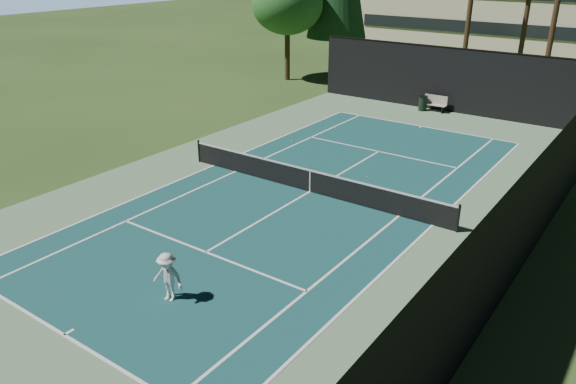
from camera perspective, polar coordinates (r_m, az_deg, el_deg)
name	(u,v)px	position (r m, az deg, el deg)	size (l,w,h in m)	color
ground	(310,192)	(23.83, 2.22, 0.00)	(160.00, 160.00, 0.00)	#2D491B
apron_slab	(310,192)	(23.83, 2.22, 0.01)	(18.00, 32.00, 0.01)	#64875E
court_surface	(310,192)	(23.83, 2.22, 0.02)	(10.97, 23.77, 0.01)	#17494A
court_lines	(310,192)	(23.82, 2.22, 0.04)	(11.07, 23.87, 0.01)	white
tennis_net	(310,180)	(23.62, 2.24, 1.24)	(12.90, 0.10, 1.10)	black
fence	(311,147)	(23.16, 2.39, 4.62)	(18.04, 32.05, 4.03)	black
player	(168,277)	(16.70, -12.13, -8.46)	(0.99, 0.57, 1.54)	white
tennis_ball_b	(305,170)	(26.13, 1.75, 2.22)	(0.06, 0.06, 0.06)	yellow
tennis_ball_c	(367,177)	(25.62, 8.04, 1.55)	(0.06, 0.06, 0.06)	#CDE433
tennis_ball_d	(292,141)	(30.27, 0.43, 5.23)	(0.08, 0.08, 0.08)	#C7E133
park_bench	(435,103)	(37.28, 14.71, 8.75)	(1.50, 0.45, 1.02)	#BFB39E
trash_bin	(423,103)	(37.28, 13.53, 8.76)	(0.56, 0.56, 0.95)	black
decid_tree_c	(287,4)	(44.81, -0.07, 18.58)	(5.44, 5.44, 8.09)	#46331E
campus_building	(561,8)	(65.65, 25.98, 16.50)	(40.50, 12.50, 8.30)	beige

